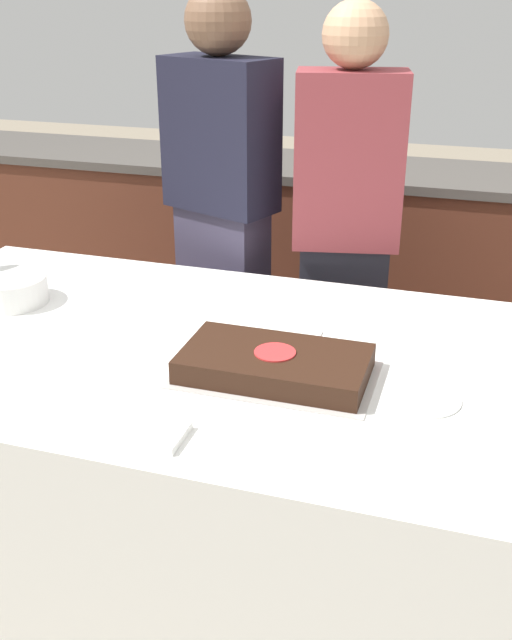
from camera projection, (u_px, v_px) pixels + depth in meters
name	position (u px, v px, depth m)	size (l,w,h in m)	color
ground_plane	(231.00, 567.00, 2.37)	(14.00, 14.00, 0.00)	gray
back_counter	(342.00, 260.00, 3.61)	(4.40, 0.58, 0.92)	#5B2D1E
dining_table	(229.00, 466.00, 2.21)	(2.20, 1.15, 0.77)	white
cake	(275.00, 364.00, 1.90)	(0.51, 0.30, 0.07)	#B7B2AD
plate_stack	(11.00, 290.00, 2.33)	(0.22, 0.22, 0.09)	white
side_plate_near_cake	(291.00, 330.00, 2.16)	(0.18, 0.18, 0.00)	white
side_plate_right_edge	(423.00, 399.00, 1.80)	(0.18, 0.18, 0.00)	white
utensil_pile	(152.00, 433.00, 1.65)	(0.15, 0.12, 0.02)	white
person_cutting_cake	(345.00, 237.00, 2.66)	(0.40, 0.27, 1.64)	#282833
person_standing_back	(222.00, 220.00, 2.77)	(0.45, 0.33, 1.69)	#383347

